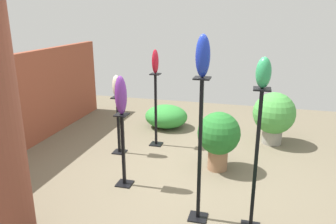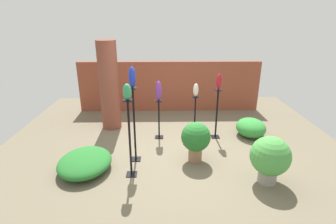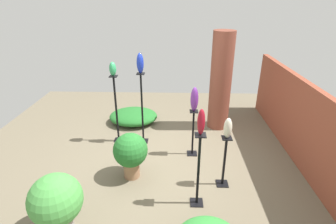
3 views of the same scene
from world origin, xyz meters
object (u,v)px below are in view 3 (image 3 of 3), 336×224
(pedestal_cobalt, at_px, (142,112))
(art_vase_jade, at_px, (113,69))
(art_vase_ivory, at_px, (228,128))
(potted_plant_walkway_edge, at_px, (131,152))
(art_vase_violet, at_px, (194,99))
(art_vase_ruby, at_px, (201,122))
(pedestal_ivory, at_px, (224,164))
(potted_plant_front_right, at_px, (56,201))
(brick_pillar, at_px, (221,82))
(pedestal_ruby, at_px, (198,174))
(pedestal_jade, at_px, (117,112))
(pedestal_violet, at_px, (193,135))
(art_vase_cobalt, at_px, (140,63))

(pedestal_cobalt, distance_m, art_vase_jade, 1.07)
(art_vase_ivory, bearing_deg, potted_plant_walkway_edge, -96.15)
(art_vase_violet, bearing_deg, art_vase_ruby, -0.11)
(art_vase_ivory, bearing_deg, pedestal_ivory, 0.00)
(potted_plant_front_right, bearing_deg, art_vase_jade, 173.46)
(brick_pillar, relative_size, pedestal_ruby, 1.88)
(pedestal_cobalt, height_order, potted_plant_walkway_edge, pedestal_cobalt)
(pedestal_jade, distance_m, art_vase_violet, 1.77)
(pedestal_violet, bearing_deg, pedestal_ivory, 26.70)
(pedestal_jade, bearing_deg, pedestal_violet, 72.67)
(pedestal_ivory, bearing_deg, pedestal_jade, -124.56)
(pedestal_violet, height_order, potted_plant_walkway_edge, pedestal_violet)
(art_vase_jade, distance_m, potted_plant_front_right, 2.74)
(potted_plant_front_right, distance_m, potted_plant_walkway_edge, 1.45)
(pedestal_jade, relative_size, art_vase_cobalt, 3.65)
(pedestal_cobalt, xyz_separation_m, art_vase_ruby, (1.88, 1.05, 0.69))
(pedestal_jade, bearing_deg, art_vase_ruby, 40.29)
(pedestal_cobalt, bearing_deg, potted_plant_front_right, -18.99)
(pedestal_ivory, distance_m, art_vase_ruby, 1.20)
(pedestal_jade, xyz_separation_m, art_vase_jade, (0.00, 0.00, 0.94))
(art_vase_jade, height_order, art_vase_ruby, art_vase_jade)
(pedestal_violet, bearing_deg, brick_pillar, 151.85)
(brick_pillar, bearing_deg, potted_plant_walkway_edge, -41.42)
(art_vase_jade, xyz_separation_m, potted_plant_walkway_edge, (1.27, 0.50, -1.13))
(art_vase_ivory, height_order, potted_plant_walkway_edge, art_vase_ivory)
(art_vase_cobalt, relative_size, potted_plant_front_right, 0.46)
(art_vase_ivory, bearing_deg, art_vase_violet, -153.30)
(pedestal_ruby, relative_size, potted_plant_front_right, 1.37)
(brick_pillar, height_order, pedestal_violet, brick_pillar)
(pedestal_jade, xyz_separation_m, potted_plant_walkway_edge, (1.27, 0.50, -0.18))
(pedestal_ivory, relative_size, pedestal_ruby, 0.75)
(art_vase_ruby, bearing_deg, pedestal_ivory, 134.67)
(brick_pillar, height_order, potted_plant_walkway_edge, brick_pillar)
(pedestal_ivory, distance_m, art_vase_jade, 2.81)
(pedestal_ivory, bearing_deg, art_vase_ivory, 0.00)
(pedestal_cobalt, bearing_deg, art_vase_cobalt, 26.57)
(brick_pillar, xyz_separation_m, potted_plant_front_right, (3.27, -2.59, -0.64))
(pedestal_ruby, bearing_deg, art_vase_ruby, -153.43)
(pedestal_ivory, relative_size, pedestal_violet, 0.95)
(potted_plant_walkway_edge, bearing_deg, art_vase_ivory, 83.85)
(potted_plant_walkway_edge, bearing_deg, potted_plant_front_right, -32.77)
(art_vase_violet, bearing_deg, pedestal_ivory, 26.70)
(brick_pillar, distance_m, potted_plant_walkway_edge, 2.81)
(pedestal_jade, relative_size, art_vase_jade, 5.23)
(pedestal_jade, distance_m, pedestal_ivory, 2.55)
(art_vase_ivory, xyz_separation_m, art_vase_violet, (-0.93, -0.47, 0.11))
(art_vase_ruby, xyz_separation_m, art_vase_cobalt, (-1.88, -1.05, 0.35))
(art_vase_jade, bearing_deg, pedestal_ivory, 55.44)
(potted_plant_front_right, height_order, potted_plant_walkway_edge, potted_plant_front_right)
(art_vase_jade, relative_size, potted_plant_walkway_edge, 0.34)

